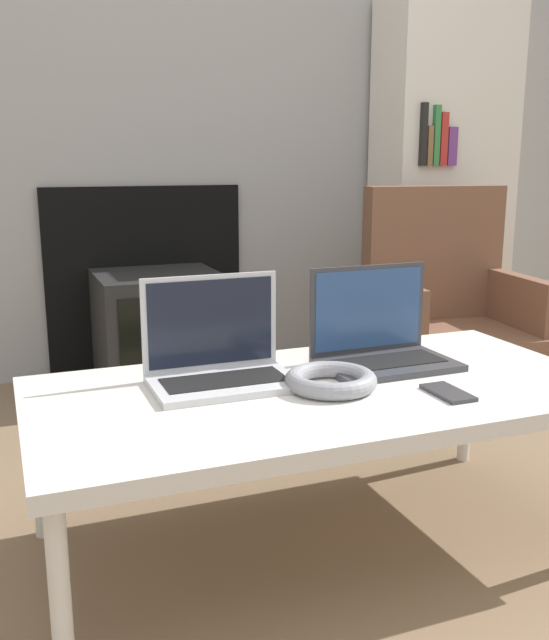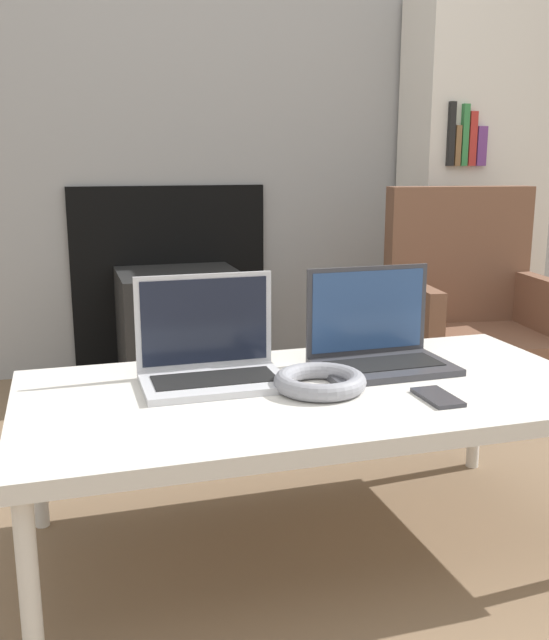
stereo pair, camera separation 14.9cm
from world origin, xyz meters
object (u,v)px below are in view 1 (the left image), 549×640
(laptop_left, at_px, (219,358))
(laptop_right, at_px, (379,342))
(armchair, at_px, (444,293))
(phone, at_px, (448,393))
(headphones, at_px, (331,380))
(tv, at_px, (160,330))

(laptop_left, distance_m, laptop_right, 0.42)
(laptop_left, xyz_separation_m, armchair, (1.19, 0.84, -0.08))
(phone, bearing_deg, laptop_left, 148.33)
(laptop_right, relative_size, armchair, 0.42)
(headphones, bearing_deg, tv, 93.78)
(laptop_right, distance_m, tv, 1.28)
(laptop_right, bearing_deg, phone, -86.98)
(laptop_left, xyz_separation_m, headphones, (0.22, -0.14, -0.04))
(headphones, height_order, tv, tv)
(laptop_right, xyz_separation_m, armchair, (0.77, 0.84, -0.08))
(headphones, xyz_separation_m, tv, (-0.09, 1.36, -0.18))
(phone, xyz_separation_m, tv, (-0.31, 1.49, -0.17))
(laptop_right, xyz_separation_m, tv, (-0.29, 1.23, -0.22))
(headphones, xyz_separation_m, armchair, (0.97, 0.97, -0.04))
(laptop_right, height_order, phone, laptop_right)
(headphones, bearing_deg, laptop_right, 34.57)
(laptop_left, bearing_deg, phone, -31.67)
(headphones, bearing_deg, armchair, 45.08)
(phone, height_order, armchair, armchair)
(laptop_right, distance_m, headphones, 0.25)
(headphones, relative_size, armchair, 0.26)
(phone, bearing_deg, armchair, 55.73)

